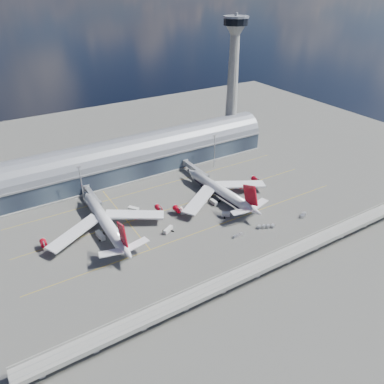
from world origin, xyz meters
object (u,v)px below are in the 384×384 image
service_truck_2 (168,230)px  airliner_left (106,222)px  floodlight_mast_left (82,184)px  service_truck_4 (181,211)px  service_truck_5 (134,210)px  service_truck_0 (100,236)px  control_tower (233,84)px  cargo_train_0 (238,235)px  service_truck_3 (214,202)px  floodlight_mast_right (214,150)px  service_truck_1 (226,215)px  cargo_train_2 (303,215)px  airliner_right (221,191)px  cargo_train_1 (266,227)px

service_truck_2 → airliner_left: bearing=30.6°
floodlight_mast_left → airliner_left: size_ratio=0.35×
service_truck_4 → service_truck_5: 29.35m
floodlight_mast_left → service_truck_2: size_ratio=3.64×
service_truck_0 → control_tower: bearing=20.6°
control_tower → cargo_train_0: bearing=-124.2°
control_tower → service_truck_2: control_tower is taller
control_tower → service_truck_3: (-65.63, -72.59, -50.25)m
floodlight_mast_right → cargo_train_0: (-38.32, -79.91, -12.87)m
floodlight_mast_left → service_truck_3: bearing=-32.7°
floodlight_mast_right → service_truck_3: 55.46m
service_truck_1 → cargo_train_2: 46.57m
airliner_right → service_truck_1: 21.20m
service_truck_0 → cargo_train_0: service_truck_0 is taller
airliner_right → floodlight_mast_right: bearing=56.1°
service_truck_5 → cargo_train_0: bearing=-89.1°
service_truck_5 → cargo_train_0: service_truck_5 is taller
service_truck_0 → service_truck_5: 30.27m
airliner_right → service_truck_1: bearing=-120.9°
airliner_left → cargo_train_2: size_ratio=12.70×
service_truck_1 → service_truck_5: 56.21m
service_truck_2 → cargo_train_1: service_truck_2 is taller
floodlight_mast_right → service_truck_0: size_ratio=3.27×
cargo_train_0 → cargo_train_1: (18.80, -1.69, 0.15)m
floodlight_mast_left → airliner_right: floodlight_mast_left is taller
service_truck_5 → airliner_left: bearing=172.1°
control_tower → service_truck_5: (-112.64, -54.64, -49.97)m
service_truck_3 → service_truck_5: service_truck_5 is taller
service_truck_5 → cargo_train_2: bearing=-69.7°
service_truck_4 → airliner_left: bearing=-176.9°
floodlight_mast_right → service_truck_3: floodlight_mast_right is taller
airliner_left → service_truck_4: size_ratio=13.54×
service_truck_4 → cargo_train_2: bearing=-24.9°
cargo_train_1 → service_truck_4: bearing=16.4°
service_truck_1 → floodlight_mast_right: bearing=1.4°
service_truck_4 → service_truck_5: bearing=155.8°
floodlight_mast_left → floodlight_mast_right: (100.00, 0.00, 0.00)m
cargo_train_0 → airliner_right: bearing=-20.1°
control_tower → cargo_train_2: control_tower is taller
service_truck_5 → service_truck_2: bearing=-109.4°
service_truck_1 → cargo_train_0: size_ratio=0.83×
airliner_right → service_truck_3: airliner_right is taller
service_truck_0 → cargo_train_2: size_ratio=1.35×
airliner_right → cargo_train_2: 52.82m
service_truck_0 → service_truck_2: 37.53m
airliner_left → cargo_train_0: 74.01m
airliner_right → service_truck_0: airliner_right is taller
floodlight_mast_right → service_truck_1: bearing=-118.4°
control_tower → service_truck_4: bearing=-141.2°
service_truck_0 → service_truck_5: service_truck_5 is taller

